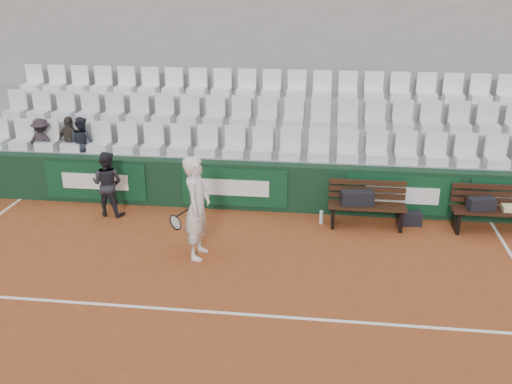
{
  "coord_description": "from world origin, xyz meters",
  "views": [
    {
      "loc": [
        1.62,
        -7.07,
        4.73
      ],
      "look_at": [
        0.43,
        2.4,
        1.0
      ],
      "focal_mm": 40.0,
      "sensor_mm": 36.0,
      "label": 1
    }
  ],
  "objects_px": {
    "sports_bag_right": "(481,204)",
    "ball_kid": "(107,184)",
    "sports_bag_ground": "(410,218)",
    "water_bottle_far": "(400,224)",
    "tennis_player": "(197,208)",
    "spectator_b": "(68,123)",
    "spectator_c": "(80,123)",
    "bench_left": "(366,216)",
    "spectator_a": "(40,123)",
    "water_bottle_near": "(321,217)",
    "sports_bag_left": "(357,198)",
    "bench_right": "(491,221)"
  },
  "relations": [
    {
      "from": "sports_bag_right",
      "to": "ball_kid",
      "type": "relative_size",
      "value": 0.37
    },
    {
      "from": "sports_bag_ground",
      "to": "water_bottle_far",
      "type": "relative_size",
      "value": 1.74
    },
    {
      "from": "tennis_player",
      "to": "spectator_b",
      "type": "bearing_deg",
      "value": 141.52
    },
    {
      "from": "water_bottle_far",
      "to": "spectator_c",
      "type": "bearing_deg",
      "value": 169.85
    },
    {
      "from": "sports_bag_right",
      "to": "spectator_c",
      "type": "bearing_deg",
      "value": 172.6
    },
    {
      "from": "bench_left",
      "to": "spectator_a",
      "type": "relative_size",
      "value": 1.33
    },
    {
      "from": "water_bottle_far",
      "to": "bench_left",
      "type": "bearing_deg",
      "value": 171.74
    },
    {
      "from": "spectator_a",
      "to": "spectator_c",
      "type": "xyz_separation_m",
      "value": [
        0.94,
        0.0,
        0.03
      ]
    },
    {
      "from": "water_bottle_far",
      "to": "spectator_c",
      "type": "relative_size",
      "value": 0.2
    },
    {
      "from": "bench_left",
      "to": "water_bottle_near",
      "type": "relative_size",
      "value": 5.52
    },
    {
      "from": "bench_left",
      "to": "tennis_player",
      "type": "height_order",
      "value": "tennis_player"
    },
    {
      "from": "spectator_b",
      "to": "bench_left",
      "type": "bearing_deg",
      "value": -170.98
    },
    {
      "from": "sports_bag_ground",
      "to": "spectator_b",
      "type": "relative_size",
      "value": 0.35
    },
    {
      "from": "sports_bag_left",
      "to": "spectator_c",
      "type": "bearing_deg",
      "value": 169.55
    },
    {
      "from": "bench_right",
      "to": "spectator_b",
      "type": "relative_size",
      "value": 1.26
    },
    {
      "from": "bench_left",
      "to": "tennis_player",
      "type": "distance_m",
      "value": 3.48
    },
    {
      "from": "water_bottle_near",
      "to": "tennis_player",
      "type": "relative_size",
      "value": 0.15
    },
    {
      "from": "sports_bag_left",
      "to": "spectator_c",
      "type": "relative_size",
      "value": 0.53
    },
    {
      "from": "tennis_player",
      "to": "spectator_a",
      "type": "height_order",
      "value": "spectator_a"
    },
    {
      "from": "water_bottle_far",
      "to": "spectator_a",
      "type": "relative_size",
      "value": 0.21
    },
    {
      "from": "bench_right",
      "to": "water_bottle_near",
      "type": "distance_m",
      "value": 3.25
    },
    {
      "from": "bench_left",
      "to": "spectator_c",
      "type": "relative_size",
      "value": 1.26
    },
    {
      "from": "spectator_c",
      "to": "sports_bag_ground",
      "type": "bearing_deg",
      "value": -162.61
    },
    {
      "from": "ball_kid",
      "to": "sports_bag_left",
      "type": "bearing_deg",
      "value": -171.91
    },
    {
      "from": "spectator_b",
      "to": "spectator_a",
      "type": "bearing_deg",
      "value": 18.95
    },
    {
      "from": "bench_right",
      "to": "sports_bag_right",
      "type": "distance_m",
      "value": 0.41
    },
    {
      "from": "spectator_a",
      "to": "water_bottle_far",
      "type": "bearing_deg",
      "value": 177.43
    },
    {
      "from": "bench_right",
      "to": "sports_bag_right",
      "type": "height_order",
      "value": "sports_bag_right"
    },
    {
      "from": "sports_bag_right",
      "to": "water_bottle_far",
      "type": "distance_m",
      "value": 1.56
    },
    {
      "from": "bench_left",
      "to": "ball_kid",
      "type": "relative_size",
      "value": 1.11
    },
    {
      "from": "bench_left",
      "to": "sports_bag_ground",
      "type": "bearing_deg",
      "value": 12.72
    },
    {
      "from": "sports_bag_right",
      "to": "tennis_player",
      "type": "distance_m",
      "value": 5.42
    },
    {
      "from": "spectator_a",
      "to": "tennis_player",
      "type": "bearing_deg",
      "value": 152.7
    },
    {
      "from": "tennis_player",
      "to": "ball_kid",
      "type": "distance_m",
      "value": 2.73
    },
    {
      "from": "ball_kid",
      "to": "spectator_b",
      "type": "relative_size",
      "value": 1.13
    },
    {
      "from": "bench_right",
      "to": "water_bottle_near",
      "type": "relative_size",
      "value": 5.52
    },
    {
      "from": "sports_bag_left",
      "to": "spectator_b",
      "type": "xyz_separation_m",
      "value": [
        -6.27,
        1.11,
        1.01
      ]
    },
    {
      "from": "ball_kid",
      "to": "spectator_c",
      "type": "height_order",
      "value": "spectator_c"
    },
    {
      "from": "bench_right",
      "to": "ball_kid",
      "type": "height_order",
      "value": "ball_kid"
    },
    {
      "from": "bench_left",
      "to": "spectator_b",
      "type": "height_order",
      "value": "spectator_b"
    },
    {
      "from": "water_bottle_far",
      "to": "tennis_player",
      "type": "distance_m",
      "value": 4.04
    },
    {
      "from": "ball_kid",
      "to": "tennis_player",
      "type": "bearing_deg",
      "value": 151.91
    },
    {
      "from": "sports_bag_left",
      "to": "tennis_player",
      "type": "relative_size",
      "value": 0.34
    },
    {
      "from": "sports_bag_right",
      "to": "tennis_player",
      "type": "height_order",
      "value": "tennis_player"
    },
    {
      "from": "bench_right",
      "to": "sports_bag_right",
      "type": "relative_size",
      "value": 2.96
    },
    {
      "from": "spectator_a",
      "to": "sports_bag_right",
      "type": "bearing_deg",
      "value": 179.73
    },
    {
      "from": "water_bottle_near",
      "to": "ball_kid",
      "type": "xyz_separation_m",
      "value": [
        -4.34,
        -0.08,
        0.54
      ]
    },
    {
      "from": "ball_kid",
      "to": "spectator_c",
      "type": "relative_size",
      "value": 1.13
    },
    {
      "from": "sports_bag_left",
      "to": "sports_bag_ground",
      "type": "distance_m",
      "value": 1.18
    },
    {
      "from": "water_bottle_far",
      "to": "ball_kid",
      "type": "bearing_deg",
      "value": 179.66
    }
  ]
}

